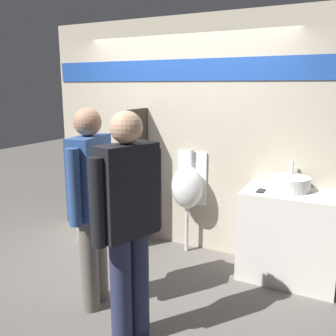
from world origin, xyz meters
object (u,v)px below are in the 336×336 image
at_px(urinal_near_counter, 188,187).
at_px(cell_phone, 261,191).
at_px(sink_basin, 289,183).
at_px(person_with_lanyard, 128,220).
at_px(person_in_vest, 91,201).
at_px(toilet, 96,214).

bearing_deg(urinal_near_counter, cell_phone, -15.67).
relative_size(sink_basin, person_with_lanyard, 0.23).
relative_size(urinal_near_counter, person_in_vest, 0.69).
bearing_deg(person_in_vest, sink_basin, -56.84).
bearing_deg(sink_basin, cell_phone, -143.49).
bearing_deg(cell_phone, sink_basin, 36.51).
distance_m(cell_phone, person_with_lanyard, 1.54).
xyz_separation_m(cell_phone, urinal_near_counter, (-0.90, 0.25, -0.13)).
height_order(sink_basin, urinal_near_counter, urinal_near_counter).
xyz_separation_m(toilet, person_with_lanyard, (1.50, -1.51, 0.67)).
height_order(person_in_vest, person_with_lanyard, person_with_lanyard).
bearing_deg(person_in_vest, cell_phone, -55.69).
bearing_deg(toilet, urinal_near_counter, 6.99).
xyz_separation_m(sink_basin, person_in_vest, (-1.41, -1.32, -0.01)).
bearing_deg(person_with_lanyard, toilet, 64.49).
xyz_separation_m(sink_basin, cell_phone, (-0.23, -0.17, -0.06)).
bearing_deg(person_with_lanyard, urinal_near_counter, 28.78).
height_order(toilet, person_with_lanyard, person_with_lanyard).
bearing_deg(person_in_vest, urinal_near_counter, -21.07).
relative_size(urinal_near_counter, person_with_lanyard, 0.68).
distance_m(sink_basin, person_in_vest, 1.93).
bearing_deg(toilet, person_in_vest, -52.59).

